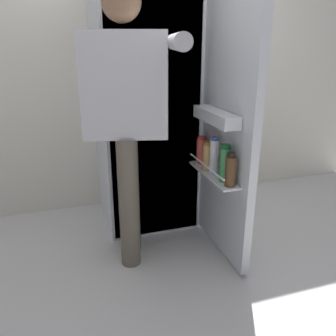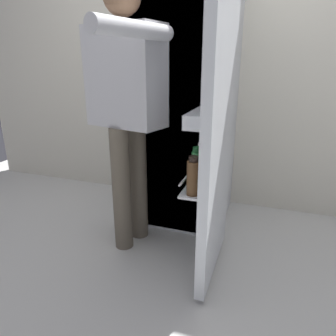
% 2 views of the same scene
% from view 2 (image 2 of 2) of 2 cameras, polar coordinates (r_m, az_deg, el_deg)
% --- Properties ---
extents(ground_plane, '(5.11, 5.11, 0.00)m').
position_cam_2_polar(ground_plane, '(2.10, -1.32, -15.03)').
color(ground_plane, silver).
extents(kitchen_wall, '(4.40, 0.10, 2.43)m').
position_cam_2_polar(kitchen_wall, '(2.65, 6.10, 19.71)').
color(kitchen_wall, silver).
rests_on(kitchen_wall, ground_plane).
extents(refrigerator, '(0.71, 1.29, 1.79)m').
position_cam_2_polar(refrigerator, '(2.25, 3.90, 11.68)').
color(refrigerator, silver).
rests_on(refrigerator, ground_plane).
extents(person, '(0.56, 0.83, 1.62)m').
position_cam_2_polar(person, '(1.89, -7.56, 12.85)').
color(person, '#665B4C').
rests_on(person, ground_plane).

